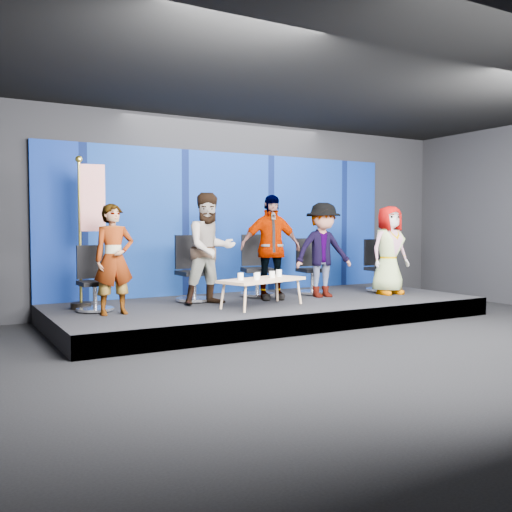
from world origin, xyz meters
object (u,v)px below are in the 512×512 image
object	(u,v)px
mug_b	(257,276)
mug_d	(272,275)
panelist_e	(389,250)
mug_a	(241,276)
chair_b	(193,280)
chair_c	(256,276)
coffee_table	(262,281)
mug_c	(258,275)
panelist_b	(210,249)
panelist_d	(323,250)
chair_e	(378,274)
mug_e	(279,273)
panelist_a	(114,259)
chair_d	(311,276)
panelist_c	(270,247)
chair_a	(94,290)
flag_stand	(88,228)

from	to	relation	value
mug_b	mug_d	distance (m)	0.38
panelist_e	mug_a	world-z (taller)	panelist_e
chair_b	chair_c	xyz separation A→B (m)	(1.25, 0.07, -0.00)
panelist_e	chair_b	bearing A→B (deg)	166.21
chair_c	mug_d	world-z (taller)	chair_c
chair_b	chair_c	distance (m)	1.25
coffee_table	mug_c	xyz separation A→B (m)	(-0.03, 0.08, 0.08)
panelist_b	mug_a	distance (m)	0.79
panelist_d	mug_a	xyz separation A→B (m)	(-1.92, -0.55, -0.34)
mug_a	mug_c	size ratio (longest dim) A/B	1.15
chair_e	coffee_table	size ratio (longest dim) A/B	0.65
panelist_d	mug_e	bearing A→B (deg)	-156.95
panelist_e	mug_b	bearing A→B (deg)	-172.61
panelist_a	chair_d	size ratio (longest dim) A/B	1.53
chair_d	panelist_e	bearing A→B (deg)	-24.66
chair_c	mug_b	xyz separation A→B (m)	(-0.74, -1.31, 0.13)
chair_c	chair_d	distance (m)	1.06
mug_b	panelist_c	bearing A→B (deg)	48.06
panelist_b	chair_e	xyz separation A→B (m)	(3.58, 0.11, -0.56)
panelist_a	panelist_b	distance (m)	1.63
mug_b	mug_d	xyz separation A→B (m)	(0.36, 0.14, 0.00)
panelist_d	mug_c	distance (m)	1.65
chair_a	panelist_a	size ratio (longest dim) A/B	0.62
chair_a	chair_e	bearing A→B (deg)	-3.30
mug_c	panelist_c	bearing A→B (deg)	45.36
mug_a	mug_c	world-z (taller)	mug_a
panelist_b	panelist_d	size ratio (longest dim) A/B	1.07
chair_b	panelist_d	bearing A→B (deg)	-17.24
mug_d	mug_a	bearing A→B (deg)	-174.93
mug_c	mug_e	bearing A→B (deg)	12.73
chair_b	panelist_c	distance (m)	1.41
chair_c	mug_c	xyz separation A→B (m)	(-0.60, -1.10, 0.12)
panelist_e	mug_d	bearing A→B (deg)	-174.59
mug_b	panelist_e	bearing A→B (deg)	7.45
panelist_c	mug_d	xyz separation A→B (m)	(-0.37, -0.67, -0.40)
flag_stand	panelist_b	bearing A→B (deg)	-5.26
mug_d	flag_stand	distance (m)	2.87
chair_b	flag_stand	bearing A→B (deg)	178.48
panelist_c	mug_b	world-z (taller)	panelist_c
chair_a	chair_d	bearing A→B (deg)	0.32
chair_a	mug_b	distance (m)	2.39
panelist_a	mug_e	xyz separation A→B (m)	(2.61, -0.15, -0.29)
chair_e	coffee_table	world-z (taller)	chair_e
chair_b	mug_d	bearing A→B (deg)	-53.82
chair_b	panelist_c	world-z (taller)	panelist_c
panelist_d	panelist_e	world-z (taller)	panelist_d
flag_stand	mug_d	bearing A→B (deg)	-13.09
chair_d	chair_e	world-z (taller)	chair_d
chair_e	coffee_table	bearing A→B (deg)	-166.34
chair_e	mug_d	bearing A→B (deg)	-165.63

